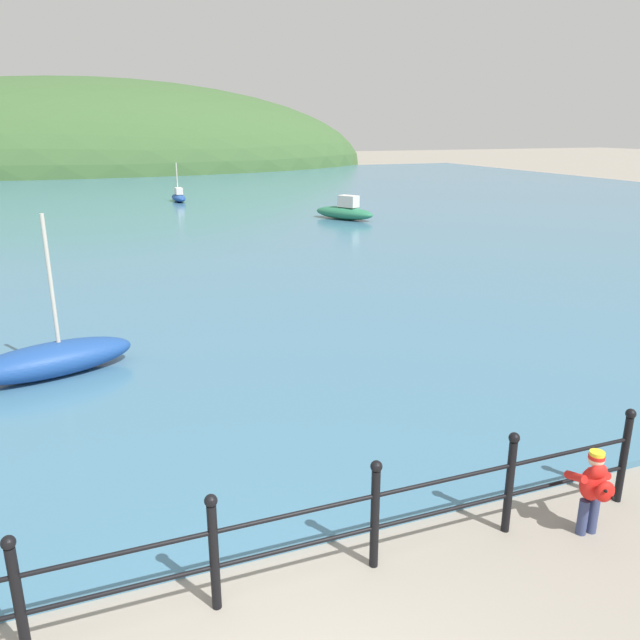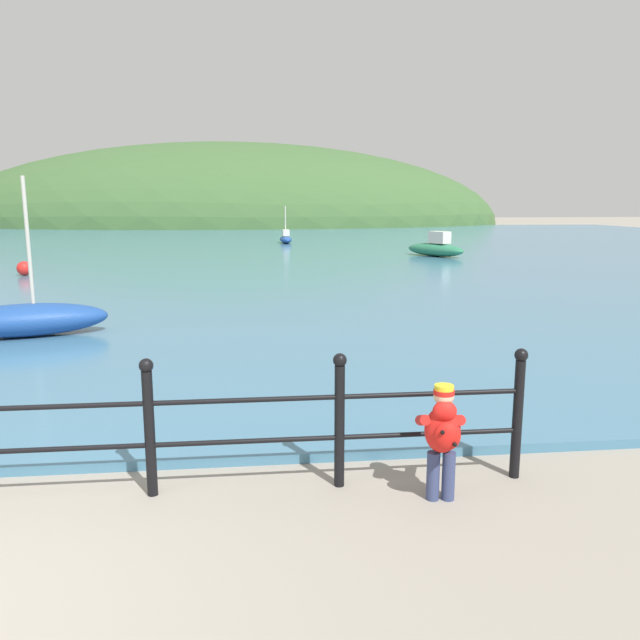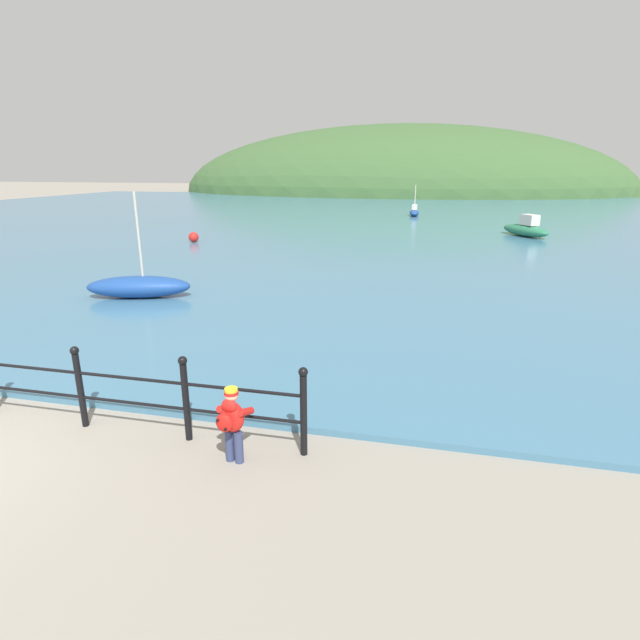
% 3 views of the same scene
% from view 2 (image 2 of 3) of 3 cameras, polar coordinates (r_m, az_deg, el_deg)
% --- Properties ---
extents(water, '(80.00, 60.00, 0.10)m').
position_cam_2_polar(water, '(35.77, -10.00, 6.64)').
color(water, teal).
rests_on(water, ground).
extents(far_hillside, '(62.08, 34.14, 18.24)m').
position_cam_2_polar(far_hillside, '(73.24, -8.20, 8.64)').
color(far_hillside, '#3D6033').
rests_on(far_hillside, ground).
extents(iron_railing, '(8.22, 0.12, 1.21)m').
position_cam_2_polar(iron_railing, '(5.69, -23.53, -8.99)').
color(iron_railing, black).
rests_on(iron_railing, ground).
extents(child_in_coat, '(0.41, 0.55, 1.00)m').
position_cam_2_polar(child_in_coat, '(5.33, 11.16, -10.02)').
color(child_in_coat, navy).
rests_on(child_in_coat, ground).
extents(boat_blue_hull, '(2.50, 3.21, 1.12)m').
position_cam_2_polar(boat_blue_hull, '(28.62, 10.53, 6.47)').
color(boat_blue_hull, '#287551').
rests_on(boat_blue_hull, water).
extents(boat_white_sailboat, '(0.77, 2.22, 2.18)m').
position_cam_2_polar(boat_white_sailboat, '(37.44, -3.15, 7.45)').
color(boat_white_sailboat, '#1E4793').
rests_on(boat_white_sailboat, water).
extents(boat_red_dinghy, '(2.93, 1.62, 2.83)m').
position_cam_2_polar(boat_red_dinghy, '(12.38, -25.27, 0.04)').
color(boat_red_dinghy, '#1E4793').
rests_on(boat_red_dinghy, water).
extents(mooring_buoy, '(0.47, 0.47, 0.47)m').
position_cam_2_polar(mooring_buoy, '(22.85, -25.42, 4.29)').
color(mooring_buoy, red).
rests_on(mooring_buoy, water).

